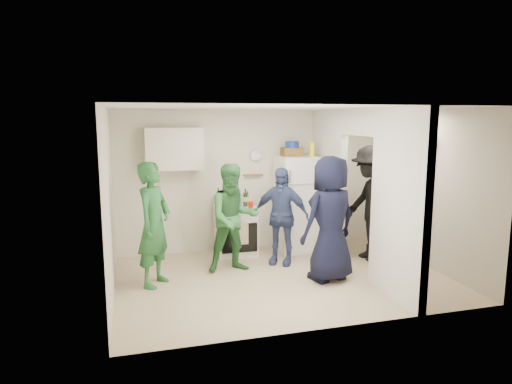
% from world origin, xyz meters
% --- Properties ---
extents(floor, '(4.80, 4.80, 0.00)m').
position_xyz_m(floor, '(0.00, 0.00, 0.00)').
color(floor, '#C8AC8D').
rests_on(floor, ground).
extents(wall_back, '(4.80, 0.00, 4.80)m').
position_xyz_m(wall_back, '(0.00, 1.70, 1.25)').
color(wall_back, silver).
rests_on(wall_back, floor).
extents(wall_front, '(4.80, 0.00, 4.80)m').
position_xyz_m(wall_front, '(0.00, -1.70, 1.25)').
color(wall_front, silver).
rests_on(wall_front, floor).
extents(wall_left, '(0.00, 3.40, 3.40)m').
position_xyz_m(wall_left, '(-2.40, 0.00, 1.25)').
color(wall_left, silver).
rests_on(wall_left, floor).
extents(wall_right, '(0.00, 3.40, 3.40)m').
position_xyz_m(wall_right, '(2.40, 0.00, 1.25)').
color(wall_right, silver).
rests_on(wall_right, floor).
extents(ceiling, '(4.80, 4.80, 0.00)m').
position_xyz_m(ceiling, '(0.00, 0.00, 2.50)').
color(ceiling, white).
rests_on(ceiling, wall_back).
extents(partition_pier_back, '(0.12, 1.20, 2.50)m').
position_xyz_m(partition_pier_back, '(1.20, 1.10, 1.25)').
color(partition_pier_back, silver).
rests_on(partition_pier_back, floor).
extents(partition_pier_front, '(0.12, 1.20, 2.50)m').
position_xyz_m(partition_pier_front, '(1.20, -1.10, 1.25)').
color(partition_pier_front, silver).
rests_on(partition_pier_front, floor).
extents(partition_header, '(0.12, 1.00, 0.40)m').
position_xyz_m(partition_header, '(1.20, 0.00, 2.30)').
color(partition_header, silver).
rests_on(partition_header, partition_pier_back).
extents(stove, '(0.70, 0.59, 0.84)m').
position_xyz_m(stove, '(-0.39, 1.37, 0.42)').
color(stove, white).
rests_on(stove, floor).
extents(upper_cabinet, '(0.95, 0.34, 0.70)m').
position_xyz_m(upper_cabinet, '(-1.40, 1.52, 1.85)').
color(upper_cabinet, silver).
rests_on(upper_cabinet, wall_back).
extents(fridge, '(0.70, 0.68, 1.69)m').
position_xyz_m(fridge, '(0.73, 1.34, 0.85)').
color(fridge, white).
rests_on(fridge, floor).
extents(wicker_basket, '(0.35, 0.25, 0.15)m').
position_xyz_m(wicker_basket, '(0.63, 1.39, 1.77)').
color(wicker_basket, brown).
rests_on(wicker_basket, fridge).
extents(blue_bowl, '(0.24, 0.24, 0.11)m').
position_xyz_m(blue_bowl, '(0.63, 1.39, 1.90)').
color(blue_bowl, navy).
rests_on(blue_bowl, wicker_basket).
extents(yellow_cup_stack_top, '(0.09, 0.09, 0.25)m').
position_xyz_m(yellow_cup_stack_top, '(0.95, 1.24, 1.82)').
color(yellow_cup_stack_top, '#FDFF15').
rests_on(yellow_cup_stack_top, fridge).
extents(wall_clock, '(0.22, 0.02, 0.22)m').
position_xyz_m(wall_clock, '(0.05, 1.68, 1.70)').
color(wall_clock, white).
rests_on(wall_clock, wall_back).
extents(spice_shelf, '(0.35, 0.08, 0.03)m').
position_xyz_m(spice_shelf, '(0.00, 1.65, 1.35)').
color(spice_shelf, olive).
rests_on(spice_shelf, wall_back).
extents(nook_window, '(0.03, 0.70, 0.80)m').
position_xyz_m(nook_window, '(2.38, 0.20, 1.65)').
color(nook_window, black).
rests_on(nook_window, wall_right).
extents(nook_window_frame, '(0.04, 0.76, 0.86)m').
position_xyz_m(nook_window_frame, '(2.36, 0.20, 1.65)').
color(nook_window_frame, white).
rests_on(nook_window_frame, wall_right).
extents(nook_valance, '(0.04, 0.82, 0.18)m').
position_xyz_m(nook_valance, '(2.34, 0.20, 2.00)').
color(nook_valance, white).
rests_on(nook_valance, wall_right).
extents(yellow_cup_stack_stove, '(0.09, 0.09, 0.25)m').
position_xyz_m(yellow_cup_stack_stove, '(-0.51, 1.15, 0.96)').
color(yellow_cup_stack_stove, orange).
rests_on(yellow_cup_stack_stove, stove).
extents(red_cup, '(0.09, 0.09, 0.12)m').
position_xyz_m(red_cup, '(-0.17, 1.17, 0.90)').
color(red_cup, red).
rests_on(red_cup, stove).
extents(person_green_left, '(0.70, 0.77, 1.77)m').
position_xyz_m(person_green_left, '(-1.83, 0.23, 0.88)').
color(person_green_left, '#2B6D31').
rests_on(person_green_left, floor).
extents(person_green_center, '(0.85, 0.68, 1.68)m').
position_xyz_m(person_green_center, '(-0.62, 0.52, 0.84)').
color(person_green_center, '#327242').
rests_on(person_green_center, floor).
extents(person_denim, '(0.99, 0.83, 1.58)m').
position_xyz_m(person_denim, '(0.20, 0.68, 0.79)').
color(person_denim, '#374979').
rests_on(person_denim, floor).
extents(person_navy, '(1.03, 0.82, 1.83)m').
position_xyz_m(person_navy, '(0.64, -0.24, 0.92)').
color(person_navy, black).
rests_on(person_navy, floor).
extents(person_nook, '(0.77, 1.27, 1.92)m').
position_xyz_m(person_nook, '(1.71, 0.49, 0.96)').
color(person_nook, black).
rests_on(person_nook, floor).
extents(bottle_a, '(0.06, 0.06, 0.33)m').
position_xyz_m(bottle_a, '(-0.67, 1.50, 1.00)').
color(bottle_a, brown).
rests_on(bottle_a, stove).
extents(bottle_b, '(0.08, 0.08, 0.27)m').
position_xyz_m(bottle_b, '(-0.58, 1.28, 0.98)').
color(bottle_b, '#244517').
rests_on(bottle_b, stove).
extents(bottle_c, '(0.07, 0.07, 0.28)m').
position_xyz_m(bottle_c, '(-0.47, 1.51, 0.98)').
color(bottle_c, '#B0BABF').
rests_on(bottle_c, stove).
extents(bottle_d, '(0.08, 0.08, 0.30)m').
position_xyz_m(bottle_d, '(-0.38, 1.33, 0.99)').
color(bottle_d, brown).
rests_on(bottle_d, stove).
extents(bottle_e, '(0.06, 0.06, 0.29)m').
position_xyz_m(bottle_e, '(-0.29, 1.54, 0.99)').
color(bottle_e, '#9197A0').
rests_on(bottle_e, stove).
extents(bottle_f, '(0.08, 0.08, 0.31)m').
position_xyz_m(bottle_f, '(-0.21, 1.38, 1.00)').
color(bottle_f, black).
rests_on(bottle_f, stove).
extents(bottle_g, '(0.06, 0.06, 0.24)m').
position_xyz_m(bottle_g, '(-0.14, 1.52, 0.96)').
color(bottle_g, olive).
rests_on(bottle_g, stove).
extents(bottle_h, '(0.08, 0.08, 0.30)m').
position_xyz_m(bottle_h, '(-0.71, 1.26, 0.99)').
color(bottle_h, '#AAB1B6').
rests_on(bottle_h, stove).
extents(bottle_i, '(0.07, 0.07, 0.31)m').
position_xyz_m(bottle_i, '(-0.34, 1.46, 1.00)').
color(bottle_i, brown).
rests_on(bottle_i, stove).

